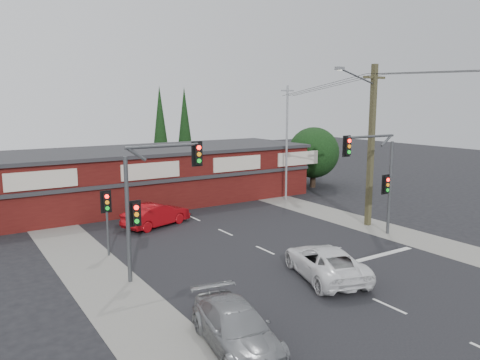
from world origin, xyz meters
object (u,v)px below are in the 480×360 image
silver_suv (236,328)px  utility_pole (370,140)px  red_sedan (156,215)px  shop_building (144,176)px  white_suv (325,262)px

silver_suv → utility_pole: utility_pole is taller
silver_suv → red_sedan: 15.64m
silver_suv → utility_pole: bearing=38.4°
silver_suv → shop_building: size_ratio=0.17×
white_suv → red_sedan: bearing=-59.2°
white_suv → shop_building: 19.25m
red_sedan → utility_pole: (11.26, -7.04, 4.65)m
white_suv → shop_building: shop_building is taller
red_sedan → shop_building: (1.91, 6.96, 1.39)m
white_suv → utility_pole: utility_pole is taller
silver_suv → red_sedan: size_ratio=1.04×
shop_building → silver_suv: bearing=-104.1°
white_suv → red_sedan: (-2.90, 12.22, 0.03)m
white_suv → silver_suv: size_ratio=1.09×
white_suv → utility_pole: (8.36, 5.17, 4.68)m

